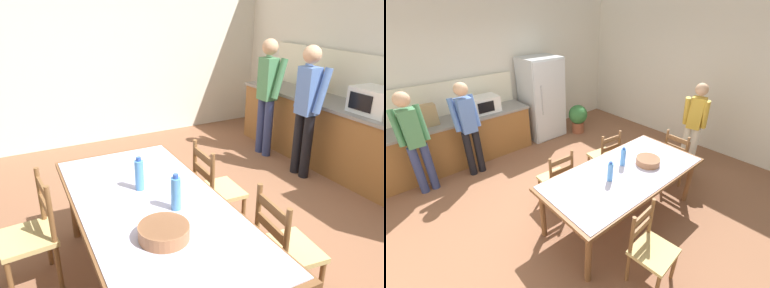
% 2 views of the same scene
% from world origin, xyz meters
% --- Properties ---
extents(ground_plane, '(8.32, 8.32, 0.00)m').
position_xyz_m(ground_plane, '(0.00, 0.00, 0.00)').
color(ground_plane, brown).
extents(wall_left, '(0.12, 5.20, 2.90)m').
position_xyz_m(wall_left, '(-3.26, 0.00, 1.45)').
color(wall_left, silver).
rests_on(wall_left, ground).
extents(kitchen_counter, '(2.91, 0.66, 0.89)m').
position_xyz_m(kitchen_counter, '(-0.95, 2.23, 0.45)').
color(kitchen_counter, brown).
rests_on(kitchen_counter, ground).
extents(counter_splashback, '(2.87, 0.03, 0.60)m').
position_xyz_m(counter_splashback, '(-0.95, 2.54, 1.19)').
color(counter_splashback, '#EFE8CB').
rests_on(counter_splashback, kitchen_counter).
extents(microwave, '(0.50, 0.39, 0.30)m').
position_xyz_m(microwave, '(-0.27, 2.21, 1.04)').
color(microwave, white).
rests_on(microwave, kitchen_counter).
extents(paper_bag, '(0.24, 0.16, 0.36)m').
position_xyz_m(paper_bag, '(-1.23, 2.20, 1.07)').
color(paper_bag, tan).
rests_on(paper_bag, kitchen_counter).
extents(dining_table, '(2.25, 1.08, 0.76)m').
position_xyz_m(dining_table, '(0.26, -0.76, 0.69)').
color(dining_table, brown).
rests_on(dining_table, ground).
extents(bottle_near_centre, '(0.07, 0.07, 0.27)m').
position_xyz_m(bottle_near_centre, '(-0.02, -0.75, 0.88)').
color(bottle_near_centre, '#4C8ED6').
rests_on(bottle_near_centre, dining_table).
extents(bottle_off_centre, '(0.07, 0.07, 0.27)m').
position_xyz_m(bottle_off_centre, '(0.37, -0.63, 0.88)').
color(bottle_off_centre, '#4C8ED6').
rests_on(bottle_off_centre, dining_table).
extents(serving_bowl, '(0.32, 0.32, 0.09)m').
position_xyz_m(serving_bowl, '(0.65, -0.84, 0.81)').
color(serving_bowl, '#9E6642').
rests_on(serving_bowl, dining_table).
extents(chair_side_near_left, '(0.45, 0.43, 0.91)m').
position_xyz_m(chair_side_near_left, '(-0.26, -1.56, 0.44)').
color(chair_side_near_left, brown).
rests_on(chair_side_near_left, ground).
extents(chair_side_far_left, '(0.44, 0.42, 0.91)m').
position_xyz_m(chair_side_far_left, '(-0.23, 0.06, 0.44)').
color(chair_side_far_left, brown).
rests_on(chair_side_far_left, ground).
extents(chair_side_far_right, '(0.46, 0.45, 0.91)m').
position_xyz_m(chair_side_far_right, '(0.77, 0.04, 0.44)').
color(chair_side_far_right, brown).
rests_on(chair_side_far_right, ground).
extents(person_at_sink, '(0.41, 0.28, 1.64)m').
position_xyz_m(person_at_sink, '(-1.59, 1.71, 0.92)').
color(person_at_sink, navy).
rests_on(person_at_sink, ground).
extents(person_at_counter, '(0.41, 0.28, 1.64)m').
position_xyz_m(person_at_counter, '(-0.80, 1.69, 0.92)').
color(person_at_counter, black).
rests_on(person_at_counter, ground).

